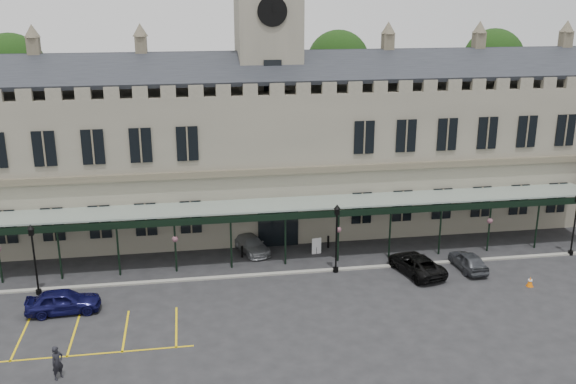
{
  "coord_description": "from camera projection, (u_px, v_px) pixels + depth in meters",
  "views": [
    {
      "loc": [
        -6.87,
        -36.28,
        19.33
      ],
      "look_at": [
        0.0,
        6.0,
        6.0
      ],
      "focal_mm": 40.0,
      "sensor_mm": 36.0,
      "label": 1
    }
  ],
  "objects": [
    {
      "name": "car_van",
      "position": [
        416.0,
        264.0,
        46.05
      ],
      "size": [
        3.45,
        5.46,
        1.4
      ],
      "primitive_type": "imported",
      "rotation": [
        0.0,
        0.0,
        3.38
      ],
      "color": "black",
      "rests_on": "ground"
    },
    {
      "name": "parking_markings",
      "position": [
        72.0,
        339.0,
        37.43
      ],
      "size": [
        16.0,
        6.0,
        0.01
      ],
      "primitive_type": null,
      "color": "gold",
      "rests_on": "ground"
    },
    {
      "name": "tree_behind_right",
      "position": [
        493.0,
        61.0,
        64.41
      ],
      "size": [
        6.0,
        6.0,
        16.0
      ],
      "color": "#332314",
      "rests_on": "ground"
    },
    {
      "name": "canopy",
      "position": [
        285.0,
        233.0,
        47.31
      ],
      "size": [
        50.0,
        4.1,
        4.3
      ],
      "color": "#8C9E93",
      "rests_on": "ground"
    },
    {
      "name": "lamp_post_left",
      "position": [
        34.0,
        253.0,
        42.14
      ],
      "size": [
        0.47,
        0.47,
        4.98
      ],
      "color": "black",
      "rests_on": "ground"
    },
    {
      "name": "bollard_right",
      "position": [
        328.0,
        242.0,
        50.73
      ],
      "size": [
        0.18,
        0.18,
        0.99
      ],
      "primitive_type": "cylinder",
      "color": "black",
      "rests_on": "ground"
    },
    {
      "name": "tree_behind_left",
      "position": [
        12.0,
        69.0,
        57.37
      ],
      "size": [
        6.0,
        6.0,
        16.0
      ],
      "color": "#332314",
      "rests_on": "ground"
    },
    {
      "name": "clock_tower",
      "position": [
        268.0,
        73.0,
        52.17
      ],
      "size": [
        5.6,
        5.6,
        24.8
      ],
      "color": "slate",
      "rests_on": "ground"
    },
    {
      "name": "sign_board",
      "position": [
        317.0,
        246.0,
        49.49
      ],
      "size": [
        0.75,
        0.16,
        1.28
      ],
      "rotation": [
        0.0,
        0.0,
        0.14
      ],
      "color": "black",
      "rests_on": "ground"
    },
    {
      "name": "lamp_post_mid",
      "position": [
        337.0,
        232.0,
        45.53
      ],
      "size": [
        0.49,
        0.49,
        5.16
      ],
      "color": "black",
      "rests_on": "ground"
    },
    {
      "name": "lamp_post_right",
      "position": [
        575.0,
        218.0,
        48.59
      ],
      "size": [
        0.47,
        0.47,
        5.02
      ],
      "color": "black",
      "rests_on": "ground"
    },
    {
      "name": "kerb",
      "position": [
        289.0,
        273.0,
        46.15
      ],
      "size": [
        60.0,
        0.4,
        0.12
      ],
      "primitive_type": "cube",
      "color": "gray",
      "rests_on": "ground"
    },
    {
      "name": "traffic_cone",
      "position": [
        530.0,
        282.0,
        44.04
      ],
      "size": [
        0.44,
        0.44,
        0.7
      ],
      "rotation": [
        0.0,
        0.0,
        -0.13
      ],
      "color": "orange",
      "rests_on": "ground"
    },
    {
      "name": "car_left_a",
      "position": [
        63.0,
        301.0,
        40.33
      ],
      "size": [
        4.66,
        2.1,
        1.55
      ],
      "primitive_type": "imported",
      "rotation": [
        0.0,
        0.0,
        1.63
      ],
      "color": "#0D0D3D",
      "rests_on": "ground"
    },
    {
      "name": "bollard_left",
      "position": [
        242.0,
        252.0,
        48.88
      ],
      "size": [
        0.16,
        0.16,
        0.91
      ],
      "primitive_type": "cylinder",
      "color": "black",
      "rests_on": "ground"
    },
    {
      "name": "tree_behind_mid",
      "position": [
        338.0,
        63.0,
        61.97
      ],
      "size": [
        6.0,
        6.0,
        16.0
      ],
      "color": "#332314",
      "rests_on": "ground"
    },
    {
      "name": "person_a",
      "position": [
        57.0,
        363.0,
        33.34
      ],
      "size": [
        0.8,
        0.8,
        1.87
      ],
      "primitive_type": "imported",
      "rotation": [
        0.0,
        0.0,
        0.8
      ],
      "color": "black",
      "rests_on": "ground"
    },
    {
      "name": "car_right_a",
      "position": [
        468.0,
        261.0,
        46.66
      ],
      "size": [
        1.78,
        4.05,
        1.36
      ],
      "primitive_type": "imported",
      "rotation": [
        0.0,
        0.0,
        3.19
      ],
      "color": "#393C41",
      "rests_on": "ground"
    },
    {
      "name": "car_taxi",
      "position": [
        251.0,
        244.0,
        49.88
      ],
      "size": [
        3.04,
        4.63,
        1.25
      ],
      "primitive_type": "imported",
      "rotation": [
        0.0,
        0.0,
        0.33
      ],
      "color": "gray",
      "rests_on": "ground"
    },
    {
      "name": "ground",
      "position": [
        303.0,
        309.0,
        40.99
      ],
      "size": [
        140.0,
        140.0,
        0.0
      ],
      "primitive_type": "plane",
      "color": "black"
    },
    {
      "name": "station_building",
      "position": [
        269.0,
        152.0,
        54.06
      ],
      "size": [
        60.0,
        10.36,
        17.3
      ],
      "color": "slate",
      "rests_on": "ground"
    }
  ]
}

